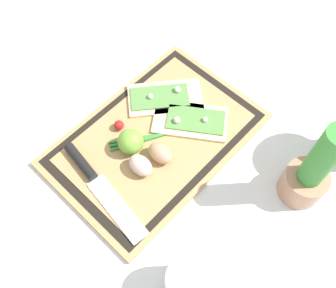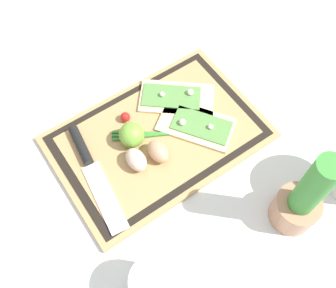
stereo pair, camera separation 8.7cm
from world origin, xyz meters
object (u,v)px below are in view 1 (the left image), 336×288
pizza_slice_far (191,120)px  cherry_tomato_red (119,125)px  knife (91,175)px  lime (131,142)px  herb_pot (310,174)px  pizza_slice_near (164,97)px  egg_brown (160,153)px  egg_pink (141,165)px  sauce_jar (189,285)px

pizza_slice_far → cherry_tomato_red: same height
knife → lime: (-0.11, 0.01, 0.02)m
cherry_tomato_red → herb_pot: size_ratio=0.10×
pizza_slice_far → lime: (0.14, -0.05, 0.02)m
pizza_slice_near → cherry_tomato_red: 0.13m
lime → cherry_tomato_red: size_ratio=2.47×
egg_brown → herb_pot: bearing=119.9°
knife → herb_pot: 0.45m
lime → cherry_tomato_red: (-0.02, -0.06, -0.02)m
egg_pink → herb_pot: (-0.20, 0.28, 0.05)m
egg_brown → egg_pink: size_ratio=1.00×
pizza_slice_far → herb_pot: size_ratio=0.79×
pizza_slice_near → pizza_slice_far: size_ratio=1.01×
egg_pink → sauce_jar: size_ratio=0.57×
cherry_tomato_red → herb_pot: 0.43m
knife → sauce_jar: size_ratio=2.61×
cherry_tomato_red → lime: bearing=73.6°
pizza_slice_near → egg_pink: size_ratio=3.33×
egg_brown → sauce_jar: bearing=55.0°
herb_pot → sauce_jar: size_ratio=2.37×
knife → sauce_jar: bearing=85.3°
lime → egg_pink: bearing=67.0°
egg_brown → egg_pink: bearing=-11.5°
egg_brown → egg_pink: 0.05m
egg_brown → herb_pot: (-0.15, 0.27, 0.05)m
pizza_slice_far → sauce_jar: sauce_jar is taller
cherry_tomato_red → sauce_jar: sauce_jar is taller
lime → sauce_jar: sauce_jar is taller
knife → cherry_tomato_red: (-0.13, -0.05, 0.00)m
egg_pink → lime: size_ratio=1.03×
pizza_slice_far → egg_pink: egg_pink is taller
knife → sauce_jar: sauce_jar is taller
egg_brown → lime: 0.07m
knife → lime: bearing=173.7°
knife → egg_brown: size_ratio=4.56×
pizza_slice_near → sauce_jar: size_ratio=1.90×
pizza_slice_far → herb_pot: herb_pot is taller
pizza_slice_near → cherry_tomato_red: same height
knife → cherry_tomato_red: size_ratio=11.56×
pizza_slice_far → lime: 0.16m
knife → lime: lime is taller
pizza_slice_far → egg_brown: size_ratio=3.28×
lime → knife: bearing=-6.3°
herb_pot → cherry_tomato_red: bearing=-67.2°
lime → cherry_tomato_red: lime is taller
lime → egg_brown: bearing=113.2°
knife → pizza_slice_near: bearing=-173.8°
knife → egg_pink: 0.11m
lime → pizza_slice_near: bearing=-164.9°
pizza_slice_far → knife: (0.25, -0.06, 0.00)m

